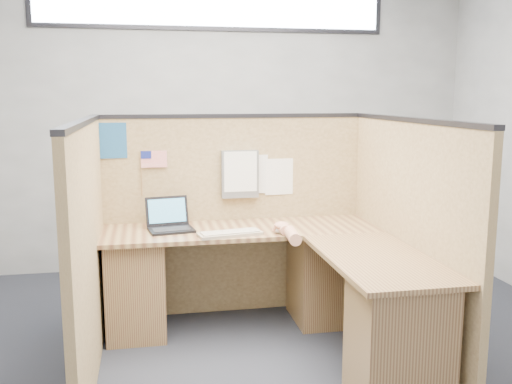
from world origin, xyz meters
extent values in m
plane|color=black|center=(0.00, 0.00, 0.00)|extent=(5.00, 5.00, 0.00)
plane|color=gray|center=(0.00, 2.25, 1.40)|extent=(5.00, 0.00, 5.00)
plane|color=gray|center=(0.00, -2.25, 1.40)|extent=(5.00, 0.00, 5.00)
cube|color=#232328|center=(0.00, 2.24, 2.45)|extent=(3.30, 0.02, 0.38)
cube|color=white|center=(0.00, 2.22, 2.45)|extent=(3.20, 0.01, 0.30)
cube|color=olive|center=(0.00, 1.00, 0.75)|extent=(2.05, 0.05, 1.50)
cube|color=#232328|center=(0.00, 1.00, 1.51)|extent=(2.05, 0.06, 0.03)
cube|color=olive|center=(-1.00, 0.10, 0.75)|extent=(0.05, 1.80, 1.50)
cube|color=#232328|center=(-1.00, 0.10, 1.51)|extent=(0.06, 1.80, 0.03)
cube|color=olive|center=(1.00, 0.10, 0.75)|extent=(0.05, 1.80, 1.50)
cube|color=#232328|center=(1.00, 0.10, 1.51)|extent=(0.06, 1.80, 0.03)
cube|color=brown|center=(0.00, 0.68, 0.71)|extent=(1.95, 0.60, 0.03)
cube|color=brown|center=(0.68, -0.20, 0.71)|extent=(0.60, 1.15, 0.03)
cube|color=brown|center=(-0.75, 0.68, 0.35)|extent=(0.40, 0.50, 0.70)
cube|color=brown|center=(0.60, 0.68, 0.35)|extent=(0.40, 0.50, 0.70)
cube|color=brown|center=(0.68, -0.52, 0.35)|extent=(0.50, 0.40, 0.70)
cube|color=black|center=(-0.49, 0.68, 0.74)|extent=(0.34, 0.27, 0.02)
cube|color=black|center=(-0.49, 0.82, 0.85)|extent=(0.31, 0.11, 0.20)
cube|color=teal|center=(-0.49, 0.81, 0.85)|extent=(0.27, 0.09, 0.17)
cube|color=gray|center=(-0.11, 0.48, 0.74)|extent=(0.45, 0.22, 0.02)
cube|color=silver|center=(-0.11, 0.48, 0.76)|extent=(0.41, 0.18, 0.01)
ellipsoid|color=#BABABF|center=(0.25, 0.48, 0.75)|extent=(0.13, 0.09, 0.05)
ellipsoid|color=tan|center=(0.25, 0.47, 0.78)|extent=(0.10, 0.12, 0.06)
cylinder|color=tan|center=(0.26, 0.41, 0.77)|extent=(0.07, 0.06, 0.07)
cylinder|color=tan|center=(0.27, 0.25, 0.77)|extent=(0.11, 0.30, 0.09)
cube|color=#1D5185|center=(-0.88, 0.97, 1.35)|extent=(0.19, 0.01, 0.26)
cylinder|color=olive|center=(-0.69, 0.96, 1.10)|extent=(0.01, 0.01, 0.33)
cube|color=red|center=(-0.59, 0.96, 1.21)|extent=(0.19, 0.00, 0.12)
cube|color=navy|center=(-0.65, 0.95, 1.24)|extent=(0.08, 0.00, 0.06)
cube|color=slate|center=(0.04, 0.94, 1.08)|extent=(0.28, 0.05, 0.36)
cube|color=white|center=(0.04, 0.92, 1.10)|extent=(0.25, 0.01, 0.30)
cube|color=white|center=(0.35, 0.97, 1.05)|extent=(0.22, 0.01, 0.28)
cube|color=white|center=(0.14, 0.97, 1.07)|extent=(0.23, 0.01, 0.29)
camera|label=1|loc=(-0.64, -3.24, 1.67)|focal=40.00mm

